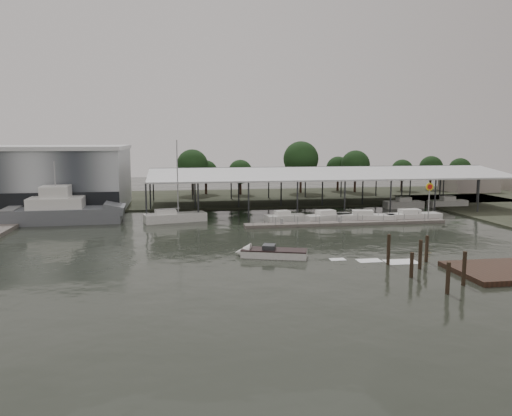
{
  "coord_description": "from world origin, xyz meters",
  "views": [
    {
      "loc": [
        -7.77,
        -54.25,
        11.71
      ],
      "look_at": [
        2.62,
        10.48,
        2.5
      ],
      "focal_mm": 35.0,
      "sensor_mm": 36.0,
      "label": 1
    }
  ],
  "objects": [
    {
      "name": "moored_cruiser_2",
      "position": [
        18.45,
        11.83,
        0.61
      ],
      "size": [
        8.33,
        4.08,
        1.7
      ],
      "rotation": [
        0.0,
        0.0,
        -0.24
      ],
      "color": "white",
      "rests_on": "ground"
    },
    {
      "name": "covered_boat_shed",
      "position": [
        17.0,
        28.0,
        6.13
      ],
      "size": [
        58.24,
        24.0,
        6.96
      ],
      "color": "silver",
      "rests_on": "ground"
    },
    {
      "name": "horizon_tree_line",
      "position": [
        21.5,
        48.17,
        5.92
      ],
      "size": [
        64.97,
        9.32,
        11.07
      ],
      "color": "black",
      "rests_on": "ground"
    },
    {
      "name": "land_strip_far",
      "position": [
        0.0,
        42.0,
        0.1
      ],
      "size": [
        140.0,
        30.0,
        0.3
      ],
      "color": "#3D4231",
      "rests_on": "ground"
    },
    {
      "name": "shell_fuel_sign",
      "position": [
        27.0,
        9.99,
        3.93
      ],
      "size": [
        1.1,
        0.18,
        5.55
      ],
      "color": "#9A9D9F",
      "rests_on": "ground"
    },
    {
      "name": "trawler_dock",
      "position": [
        -30.0,
        14.0,
        0.25
      ],
      "size": [
        3.0,
        18.0,
        0.5
      ],
      "color": "slate",
      "rests_on": "ground"
    },
    {
      "name": "floating_dock",
      "position": [
        15.0,
        10.0,
        0.2
      ],
      "size": [
        28.0,
        2.0,
        1.4
      ],
      "color": "slate",
      "rests_on": "ground"
    },
    {
      "name": "storage_warehouse",
      "position": [
        -28.0,
        29.94,
        5.29
      ],
      "size": [
        24.5,
        20.5,
        10.5
      ],
      "color": "#AFB5BA",
      "rests_on": "ground"
    },
    {
      "name": "grey_trawler",
      "position": [
        -23.22,
        17.73,
        1.58
      ],
      "size": [
        16.2,
        5.83,
        8.84
      ],
      "rotation": [
        0.0,
        0.0,
        0.04
      ],
      "color": "slate",
      "rests_on": "ground"
    },
    {
      "name": "mooring_pilings",
      "position": [
        13.35,
        -15.03,
        1.0
      ],
      "size": [
        4.34,
        9.79,
        3.47
      ],
      "color": "#312418",
      "rests_on": "ground"
    },
    {
      "name": "speedboat_underway",
      "position": [
        1.09,
        -6.7,
        0.39
      ],
      "size": [
        17.62,
        7.28,
        2.0
      ],
      "rotation": [
        0.0,
        0.0,
        2.82
      ],
      "color": "white",
      "rests_on": "ground"
    },
    {
      "name": "moored_cruiser_0",
      "position": [
        7.23,
        13.3,
        0.61
      ],
      "size": [
        5.96,
        3.06,
        1.7
      ],
      "rotation": [
        0.0,
        0.0,
        0.16
      ],
      "color": "white",
      "rests_on": "ground"
    },
    {
      "name": "moored_cruiser_1",
      "position": [
        13.39,
        12.86,
        0.61
      ],
      "size": [
        7.51,
        3.94,
        1.7
      ],
      "rotation": [
        0.0,
        0.0,
        0.25
      ],
      "color": "white",
      "rests_on": "ground"
    },
    {
      "name": "moored_cruiser_3",
      "position": [
        25.48,
        11.78,
        0.61
      ],
      "size": [
        8.26,
        2.45,
        1.7
      ],
      "rotation": [
        0.0,
        0.0,
        0.03
      ],
      "color": "white",
      "rests_on": "ground"
    },
    {
      "name": "ground",
      "position": [
        0.0,
        0.0,
        0.0
      ],
      "size": [
        200.0,
        200.0,
        0.0
      ],
      "primitive_type": "plane",
      "color": "black",
      "rests_on": "ground"
    },
    {
      "name": "distant_commercial_buildings",
      "position": [
        59.03,
        44.69,
        1.84
      ],
      "size": [
        22.0,
        8.0,
        4.0
      ],
      "color": "gray",
      "rests_on": "ground"
    },
    {
      "name": "white_sailboat",
      "position": [
        -8.16,
        16.11,
        0.64
      ],
      "size": [
        8.99,
        4.51,
        11.65
      ],
      "rotation": [
        0.0,
        0.0,
        0.23
      ],
      "color": "white",
      "rests_on": "ground"
    }
  ]
}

